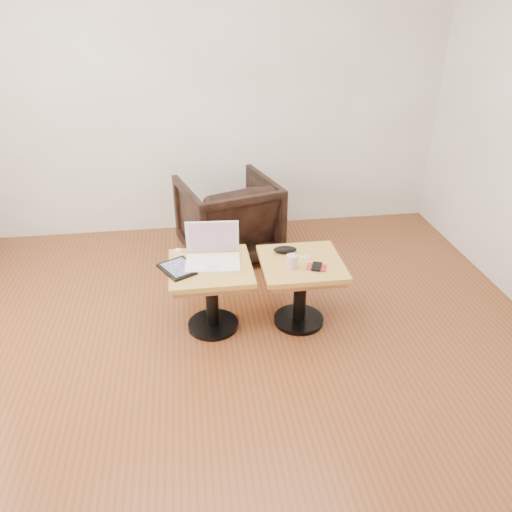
{
  "coord_description": "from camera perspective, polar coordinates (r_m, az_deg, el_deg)",
  "views": [
    {
      "loc": [
        -0.2,
        -2.41,
        2.17
      ],
      "look_at": [
        0.22,
        0.52,
        0.56
      ],
      "focal_mm": 35.0,
      "sensor_mm": 36.0,
      "label": 1
    }
  ],
  "objects": [
    {
      "name": "phone_on_sleeve",
      "position": [
        3.36,
        6.95,
        -1.25
      ],
      "size": [
        0.16,
        0.13,
        0.02
      ],
      "rotation": [
        0.0,
        0.0,
        -0.37
      ],
      "color": "maroon",
      "rests_on": "side_table_right"
    },
    {
      "name": "charging_adapter",
      "position": [
        3.57,
        -8.9,
        0.57
      ],
      "size": [
        0.05,
        0.05,
        0.02
      ],
      "primitive_type": "cube",
      "rotation": [
        0.0,
        0.0,
        -0.29
      ],
      "color": "white",
      "rests_on": "side_table_left"
    },
    {
      "name": "side_table_left",
      "position": [
        3.44,
        -5.16,
        -2.93
      ],
      "size": [
        0.56,
        0.56,
        0.51
      ],
      "rotation": [
        0.0,
        0.0,
        0.01
      ],
      "color": "black",
      "rests_on": "ground"
    },
    {
      "name": "side_table_right",
      "position": [
        3.49,
        5.14,
        -2.4
      ],
      "size": [
        0.56,
        0.56,
        0.51
      ],
      "rotation": [
        0.0,
        0.0,
        -0.01
      ],
      "color": "black",
      "rests_on": "ground"
    },
    {
      "name": "laptop",
      "position": [
        3.41,
        -4.97,
        0.2
      ],
      "size": [
        0.39,
        0.32,
        0.26
      ],
      "rotation": [
        0.0,
        0.0,
        -0.08
      ],
      "color": "white",
      "rests_on": "side_table_left"
    },
    {
      "name": "striped_cup",
      "position": [
        3.32,
        4.13,
        -0.65
      ],
      "size": [
        0.09,
        0.09,
        0.09
      ],
      "primitive_type": "cylinder",
      "rotation": [
        0.0,
        0.0,
        -0.22
      ],
      "color": "#BF5781",
      "rests_on": "side_table_right"
    },
    {
      "name": "glasses_case",
      "position": [
        3.52,
        3.34,
        0.73
      ],
      "size": [
        0.17,
        0.09,
        0.05
      ],
      "primitive_type": "ellipsoid",
      "rotation": [
        0.0,
        0.0,
        -0.1
      ],
      "color": "black",
      "rests_on": "side_table_right"
    },
    {
      "name": "armchair",
      "position": [
        4.42,
        -3.2,
        4.37
      ],
      "size": [
        0.96,
        0.97,
        0.72
      ],
      "primitive_type": "imported",
      "rotation": [
        0.0,
        0.0,
        3.42
      ],
      "color": "black",
      "rests_on": "ground"
    },
    {
      "name": "room_shell",
      "position": [
        2.56,
        -3.35,
        9.79
      ],
      "size": [
        4.52,
        4.52,
        2.71
      ],
      "color": "brown",
      "rests_on": "ground"
    },
    {
      "name": "tablet",
      "position": [
        3.35,
        -8.79,
        -1.4
      ],
      "size": [
        0.31,
        0.33,
        0.02
      ],
      "rotation": [
        0.0,
        0.0,
        0.5
      ],
      "color": "black",
      "rests_on": "side_table_left"
    },
    {
      "name": "earbuds_tangle",
      "position": [
        3.47,
        5.56,
        -0.1
      ],
      "size": [
        0.08,
        0.07,
        0.02
      ],
      "color": "white",
      "rests_on": "side_table_right"
    }
  ]
}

